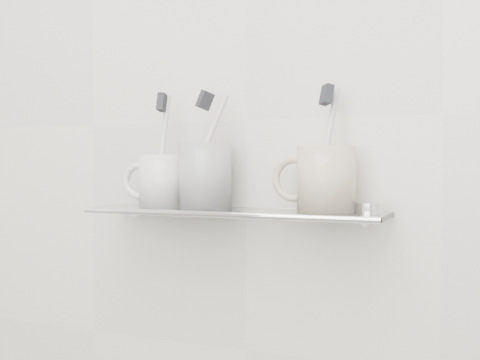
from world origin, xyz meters
The scene contains 18 objects.
wall_back centered at (0.00, 1.10, 1.25)m, with size 2.50×2.50×0.00m, color beige.
shelf_glass centered at (0.00, 1.04, 1.10)m, with size 0.50×0.12×0.01m, color silver.
shelf_rail centered at (0.00, 0.98, 1.10)m, with size 0.01×0.01×0.50m, color silver.
bracket_left centered at (-0.21, 1.09, 1.09)m, with size 0.02×0.02×0.03m, color silver.
bracket_right centered at (0.21, 1.09, 1.09)m, with size 0.02×0.02×0.03m, color silver.
mug_left centered at (-0.13, 1.04, 1.15)m, with size 0.08×0.08×0.09m, color silver.
mug_left_handle centered at (-0.18, 1.04, 1.15)m, with size 0.07×0.07×0.01m, color silver.
toothbrush_left centered at (-0.13, 1.04, 1.20)m, with size 0.01×0.01×0.19m, color silver.
bristles_left centered at (-0.13, 1.04, 1.28)m, with size 0.01×0.02×0.03m, color black.
mug_center centered at (-0.05, 1.04, 1.15)m, with size 0.09×0.09×0.11m, color white.
mug_center_handle centered at (-0.10, 1.04, 1.15)m, with size 0.08×0.08×0.01m, color white.
toothbrush_center centered at (-0.05, 1.04, 1.20)m, with size 0.01×0.01×0.19m, color silver.
bristles_center centered at (-0.05, 1.04, 1.28)m, with size 0.01×0.02×0.03m, color black.
mug_right centered at (0.16, 1.04, 1.15)m, with size 0.09×0.09×0.10m, color beige.
mug_right_handle centered at (0.10, 1.04, 1.15)m, with size 0.07×0.07×0.01m, color beige.
toothbrush_right centered at (0.16, 1.04, 1.20)m, with size 0.01×0.01×0.19m, color silver.
bristles_right centered at (0.16, 1.04, 1.28)m, with size 0.01×0.02×0.03m, color black.
chrome_cap centered at (0.22, 1.04, 1.11)m, with size 0.04×0.04×0.02m, color silver.
Camera 1 is at (0.39, 0.14, 1.17)m, focal length 45.00 mm.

